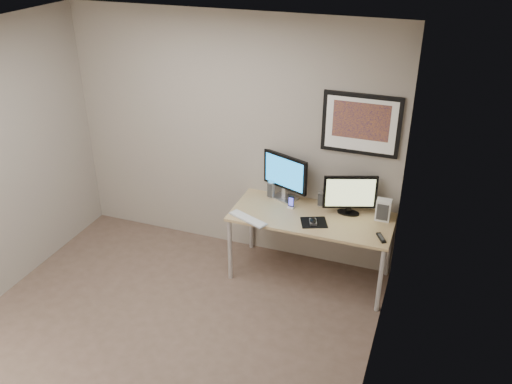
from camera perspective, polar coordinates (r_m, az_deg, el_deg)
floor at (r=5.13m, az=-9.86°, el=-14.80°), size 3.60×3.60×0.00m
room at (r=4.57m, az=-8.77°, el=4.29°), size 3.60×3.60×3.60m
desk at (r=5.44m, az=5.85°, el=-3.12°), size 1.60×0.70×0.73m
framed_art at (r=5.27m, az=10.99°, el=7.00°), size 0.75×0.04×0.60m
monitor_large at (r=5.58m, az=3.07°, el=1.78°), size 0.52×0.26×0.50m
monitor_tv at (r=5.39m, az=9.86°, el=-0.21°), size 0.51×0.21×0.41m
speaker_left at (r=5.69m, az=1.63°, el=0.26°), size 0.09×0.09×0.18m
speaker_right at (r=5.57m, az=6.84°, el=-0.70°), size 0.06×0.06×0.16m
phone_dock at (r=5.50m, az=3.72°, el=-1.07°), size 0.06×0.06×0.13m
keyboard at (r=5.32m, az=-0.86°, el=-2.82°), size 0.45×0.28×0.02m
mousepad at (r=5.29m, az=6.11°, el=-3.21°), size 0.31×0.30×0.00m
mouse at (r=5.28m, az=6.03°, el=-3.05°), size 0.10×0.13×0.04m
remote at (r=5.14m, az=13.04°, el=-4.70°), size 0.12×0.17×0.02m
fan_unit at (r=5.41m, az=13.25°, el=-1.84°), size 0.14×0.10×0.22m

